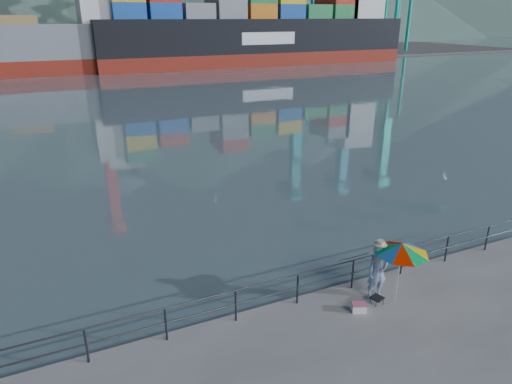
# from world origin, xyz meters

# --- Properties ---
(harbor_water) EXTENTS (500.00, 280.00, 0.00)m
(harbor_water) POSITION_xyz_m (0.00, 130.00, 0.00)
(harbor_water) COLOR slate
(harbor_water) RESTS_ON ground
(far_dock) EXTENTS (200.00, 40.00, 0.40)m
(far_dock) POSITION_xyz_m (10.00, 93.00, 0.00)
(far_dock) COLOR #514F4C
(far_dock) RESTS_ON ground
(guardrail) EXTENTS (22.00, 0.06, 1.03)m
(guardrail) POSITION_xyz_m (0.00, 1.70, 0.52)
(guardrail) COLOR #2D3033
(guardrail) RESTS_ON ground
(container_stacks) EXTENTS (58.00, 5.40, 7.80)m
(container_stacks) POSITION_xyz_m (29.31, 93.32, 3.14)
(container_stacks) COLOR #267F3F
(container_stacks) RESTS_ON ground
(fisherman) EXTENTS (0.71, 0.52, 1.80)m
(fisherman) POSITION_xyz_m (3.36, 0.99, 0.90)
(fisherman) COLOR #2C5B9B
(fisherman) RESTS_ON ground
(beach_umbrella) EXTENTS (1.94, 1.94, 1.96)m
(beach_umbrella) POSITION_xyz_m (3.80, 0.57, 1.79)
(beach_umbrella) COLOR white
(beach_umbrella) RESTS_ON ground
(folding_stool) EXTENTS (0.43, 0.43, 0.22)m
(folding_stool) POSITION_xyz_m (3.18, 0.67, 0.12)
(folding_stool) COLOR black
(folding_stool) RESTS_ON ground
(cooler_bag) EXTENTS (0.48, 0.41, 0.23)m
(cooler_bag) POSITION_xyz_m (2.44, 0.58, 0.12)
(cooler_bag) COLOR white
(cooler_bag) RESTS_ON ground
(fishing_rod) EXTENTS (0.26, 1.74, 1.23)m
(fishing_rod) POSITION_xyz_m (3.20, 2.01, 0.00)
(fishing_rod) COLOR black
(fishing_rod) RESTS_ON ground
(container_ship) EXTENTS (56.88, 9.48, 18.10)m
(container_ship) POSITION_xyz_m (33.04, 70.04, 5.86)
(container_ship) COLOR maroon
(container_ship) RESTS_ON ground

